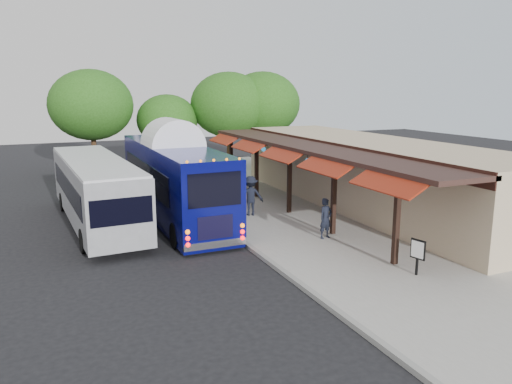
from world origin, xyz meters
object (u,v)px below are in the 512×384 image
ped_b (225,184)px  ped_d (251,196)px  city_bus (96,189)px  coach_bus (174,177)px  sign_board (418,251)px  ped_c (215,184)px  ped_a (326,218)px

ped_b → ped_d: ped_d is taller
city_bus → ped_b: bearing=13.2°
ped_d → coach_bus: bearing=-7.9°
coach_bus → sign_board: bearing=-64.3°
city_bus → ped_b: city_bus is taller
ped_c → sign_board: bearing=83.7°
ped_c → sign_board: 13.31m
ped_b → ped_d: (-0.06, -3.82, 0.12)m
coach_bus → ped_b: size_ratio=7.15×
sign_board → ped_a: bearing=83.5°
coach_bus → sign_board: 12.20m
city_bus → sign_board: size_ratio=9.48×
ped_a → ped_b: (-1.29, 8.55, 0.01)m
ped_d → ped_b: bearing=-76.5°
ped_b → city_bus: bearing=25.3°
ped_a → ped_d: bearing=94.6°
ped_a → ped_c: bearing=91.7°
city_bus → ped_d: size_ratio=6.00×
city_bus → ped_d: bearing=-17.3°
city_bus → ped_a: size_ratio=6.90×
coach_bus → ped_b: 4.36m
sign_board → city_bus: bearing=114.8°
ped_a → sign_board: bearing=-94.3°
coach_bus → ped_d: coach_bus is taller
coach_bus → city_bus: (-3.58, 0.37, -0.36)m
ped_a → sign_board: size_ratio=1.37×
coach_bus → ped_a: 7.82m
city_bus → ped_d: 7.22m
ped_a → ped_b: ped_b is taller
coach_bus → ped_b: (3.46, 2.42, -1.07)m
coach_bus → city_bus: 3.61m
ped_c → sign_board: ped_c is taller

